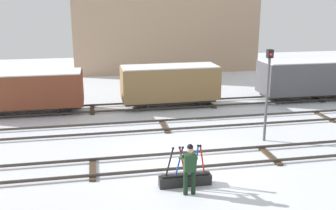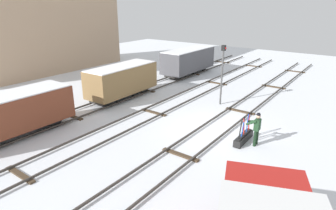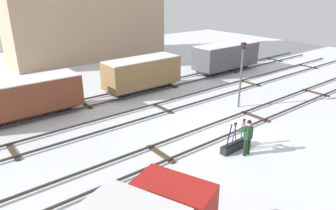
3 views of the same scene
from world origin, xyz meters
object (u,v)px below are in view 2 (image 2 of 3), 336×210
at_px(rail_worker, 257,127).
at_px(freight_car_back_track, 188,60).
at_px(freight_car_mid_siding, 14,112).
at_px(signal_post, 222,69).
at_px(switch_lever_frame, 244,137).
at_px(freight_car_far_end, 122,80).

xyz_separation_m(rail_worker, freight_car_back_track, (10.46, 10.60, 0.46)).
height_order(rail_worker, freight_car_mid_siding, freight_car_mid_siding).
bearing_deg(signal_post, switch_lever_frame, -141.75).
bearing_deg(rail_worker, freight_car_back_track, 44.90).
distance_m(freight_car_far_end, freight_car_mid_siding, 7.94).
bearing_deg(freight_car_far_end, freight_car_mid_siding, 178.86).
height_order(switch_lever_frame, signal_post, signal_post).
bearing_deg(freight_car_back_track, freight_car_mid_siding, 179.85).
bearing_deg(freight_car_far_end, switch_lever_frame, -99.31).
distance_m(rail_worker, freight_car_back_track, 14.90).
xyz_separation_m(freight_car_far_end, freight_car_back_track, (9.02, 0.00, 0.03)).
height_order(switch_lever_frame, rail_worker, rail_worker).
height_order(rail_worker, freight_car_back_track, freight_car_back_track).
bearing_deg(freight_car_mid_siding, freight_car_far_end, 0.28).
xyz_separation_m(signal_post, freight_car_far_end, (-3.06, 6.44, -1.09)).
bearing_deg(freight_car_far_end, signal_post, -65.72).
bearing_deg(switch_lever_frame, freight_car_mid_siding, 122.62).
xyz_separation_m(switch_lever_frame, freight_car_mid_siding, (-6.51, 9.99, 1.10)).
height_order(signal_post, freight_car_back_track, signal_post).
height_order(freight_car_far_end, freight_car_mid_siding, freight_car_far_end).
height_order(rail_worker, freight_car_far_end, freight_car_far_end).
bearing_deg(freight_car_mid_siding, switch_lever_frame, -56.62).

